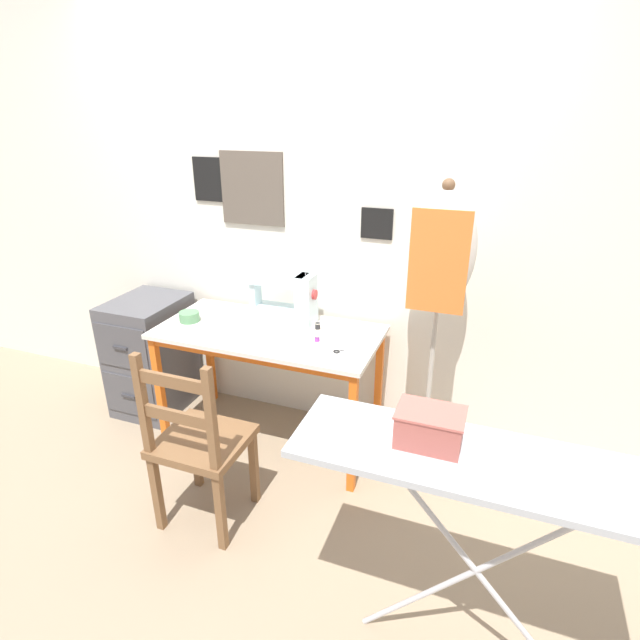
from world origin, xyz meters
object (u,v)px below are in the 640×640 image
thread_spool_far_edge (331,332)px  wooden_chair (199,444)px  sewing_machine (286,299)px  fabric_bowl (189,316)px  dress_form (440,268)px  filing_cabinet (152,355)px  thread_spool_mid_table (317,339)px  scissors (343,351)px  ironing_board (492,474)px  thread_spool_near_machine (318,326)px  storage_box (429,427)px

thread_spool_far_edge → wooden_chair: (-0.38, -0.76, -0.30)m
wooden_chair → thread_spool_far_edge: bearing=63.6°
sewing_machine → thread_spool_far_edge: (0.31, -0.10, -0.12)m
fabric_bowl → dress_form: dress_form is taller
wooden_chair → filing_cabinet: size_ratio=1.23×
thread_spool_far_edge → wooden_chair: 0.90m
fabric_bowl → thread_spool_mid_table: 0.79m
scissors → wooden_chair: size_ratio=0.15×
fabric_bowl → ironing_board: size_ratio=0.09×
sewing_machine → filing_cabinet: size_ratio=0.52×
wooden_chair → thread_spool_near_machine: bearing=71.0°
scissors → dress_form: 0.63m
fabric_bowl → wooden_chair: (0.46, -0.66, -0.31)m
sewing_machine → wooden_chair: size_ratio=0.42×
sewing_machine → thread_spool_far_edge: size_ratio=9.47×
sewing_machine → filing_cabinet: 1.06m
wooden_chair → ironing_board: bearing=-11.5°
thread_spool_mid_table → wooden_chair: bearing=-116.8°
sewing_machine → storage_box: 1.47m
fabric_bowl → wooden_chair: size_ratio=0.13×
thread_spool_mid_table → filing_cabinet: bearing=174.7°
filing_cabinet → scissors: bearing=-7.2°
scissors → thread_spool_near_machine: bearing=136.2°
filing_cabinet → storage_box: size_ratio=3.59×
scissors → filing_cabinet: size_ratio=0.19×
dress_form → storage_box: bearing=-82.8°
scissors → wooden_chair: (-0.50, -0.60, -0.28)m
thread_spool_mid_table → thread_spool_far_edge: thread_spool_far_edge is taller
storage_box → sewing_machine: bearing=132.0°
thread_spool_mid_table → filing_cabinet: 1.26m
scissors → thread_spool_mid_table: 0.18m
wooden_chair → ironing_board: wooden_chair is taller
wooden_chair → ironing_board: size_ratio=0.75×
thread_spool_far_edge → fabric_bowl: bearing=-173.2°
dress_form → storage_box: dress_form is taller
scissors → storage_box: 1.02m
thread_spool_near_machine → filing_cabinet: 1.21m
filing_cabinet → dress_form: size_ratio=0.48×
thread_spool_far_edge → storage_box: storage_box is taller
thread_spool_near_machine → wooden_chair: size_ratio=0.04×
scissors → thread_spool_mid_table: thread_spool_mid_table is taller
sewing_machine → thread_spool_mid_table: sewing_machine is taller
thread_spool_mid_table → ironing_board: 1.30m
thread_spool_mid_table → wooden_chair: 0.80m
filing_cabinet → wooden_chair: bearing=-41.4°
thread_spool_near_machine → dress_form: size_ratio=0.02×
thread_spool_far_edge → filing_cabinet: bearing=179.5°
thread_spool_near_machine → thread_spool_mid_table: bearing=-70.3°
fabric_bowl → ironing_board: bearing=-28.1°
scissors → filing_cabinet: 1.42m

